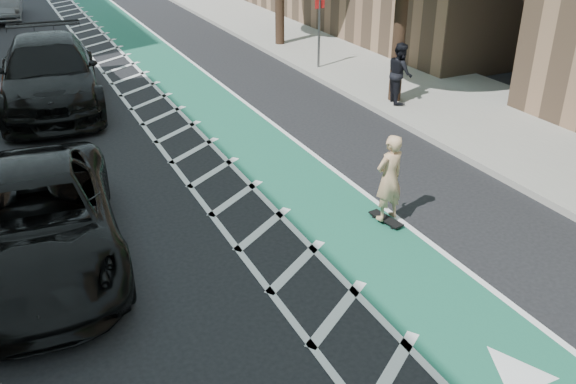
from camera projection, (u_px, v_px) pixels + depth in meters
ground at (245, 342)px, 8.57m from camera, size 120.00×120.00×0.00m
bike_lane at (212, 106)px, 17.79m from camera, size 2.00×90.00×0.01m
buffer_strip at (162, 113)px, 17.21m from camera, size 1.40×90.00×0.01m
sidewalk_right at (397, 77)px, 20.27m from camera, size 5.00×90.00×0.15m
curb_right at (333, 86)px, 19.32m from camera, size 0.12×90.00×0.16m
sign_post at (319, 32)px, 20.58m from camera, size 0.35×0.08×2.47m
skateboard at (386, 219)px, 11.58m from camera, size 0.33×0.79×0.10m
skateboarder at (389, 178)px, 11.19m from camera, size 0.67×0.49×1.68m
suv_near at (36, 221)px, 10.06m from camera, size 3.09×5.88×1.58m
suv_far at (49, 74)px, 17.44m from camera, size 3.28×6.79×1.91m
car_grey at (1, 1)px, 29.29m from camera, size 2.11×5.05×1.62m
pedestrian at (400, 73)px, 17.28m from camera, size 0.86×0.99×1.72m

